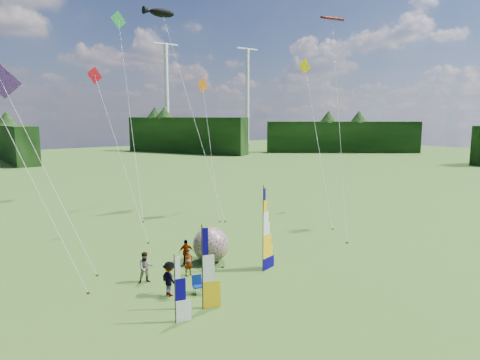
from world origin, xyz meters
TOP-DOWN VIEW (x-y plane):
  - ground at (0.00, 0.00)m, footprint 220.00×220.00m
  - treeline_ring at (0.00, 0.00)m, footprint 210.00×210.00m
  - turbine_left at (70.00, 95.00)m, footprint 8.00×1.20m
  - turbine_right at (45.00, 102.00)m, footprint 8.00×1.20m
  - feather_banner_main at (0.27, 3.45)m, footprint 1.32×0.45m
  - side_banner_left at (-5.20, 1.34)m, footprint 1.06×0.47m
  - side_banner_far at (-6.89, 0.87)m, footprint 0.90×0.34m
  - bol_inflatable at (-1.28, 6.68)m, footprint 2.58×2.58m
  - spectator_a at (-3.56, 5.50)m, footprint 0.60×0.43m
  - spectator_b at (-5.96, 5.99)m, footprint 0.92×0.64m
  - spectator_c at (-5.72, 3.66)m, footprint 0.57×1.20m
  - spectator_d at (-2.73, 7.23)m, footprint 0.98×0.67m
  - camp_chair at (-4.47, 2.96)m, footprint 0.68×0.68m
  - kite_whale at (5.42, 20.26)m, footprint 7.80×15.06m
  - kite_rainbow_delta at (-9.29, 12.71)m, footprint 10.47×13.98m
  - kite_parafoil at (11.34, 7.47)m, footprint 12.35×13.13m
  - small_kite_red at (-3.29, 15.96)m, footprint 5.29×9.40m
  - small_kite_orange at (6.12, 18.03)m, footprint 7.90×10.28m
  - small_kite_yellow at (13.36, 11.58)m, footprint 8.63×11.80m
  - small_kite_pink at (-11.35, 9.61)m, footprint 8.90×10.21m
  - small_kite_green at (0.83, 23.80)m, footprint 5.90×13.31m

SIDE VIEW (x-z plane):
  - ground at x=0.00m, z-range 0.00..0.00m
  - camp_chair at x=-4.47m, z-range 0.00..0.96m
  - spectator_d at x=-2.73m, z-range 0.00..1.56m
  - spectator_a at x=-3.56m, z-range 0.00..1.57m
  - spectator_b at x=-5.96m, z-range 0.00..1.73m
  - spectator_c at x=-5.72m, z-range 0.00..1.78m
  - bol_inflatable at x=-1.28m, z-range 0.00..2.22m
  - side_banner_far at x=-6.89m, z-range 0.00..3.03m
  - side_banner_left at x=-5.20m, z-range 0.00..3.96m
  - feather_banner_main at x=0.27m, z-range 0.00..4.97m
  - treeline_ring at x=0.00m, z-range 0.00..8.00m
  - small_kite_red at x=-3.29m, z-range 0.00..13.32m
  - small_kite_orange at x=6.12m, z-range 0.00..13.32m
  - kite_rainbow_delta at x=-9.29m, z-range 0.00..13.48m
  - small_kite_yellow at x=13.36m, z-range 0.00..15.18m
  - small_kite_pink at x=-11.35m, z-range 0.00..16.33m
  - kite_parafoil at x=11.34m, z-range 0.00..19.22m
  - small_kite_green at x=0.83m, z-range 0.00..20.19m
  - kite_whale at x=5.42m, z-range 0.00..20.99m
  - turbine_left at x=70.00m, z-range 0.00..30.00m
  - turbine_right at x=45.00m, z-range 0.00..30.00m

